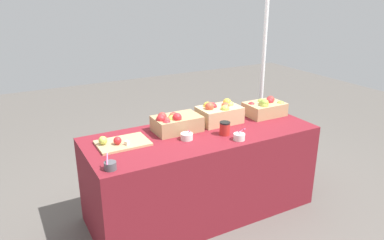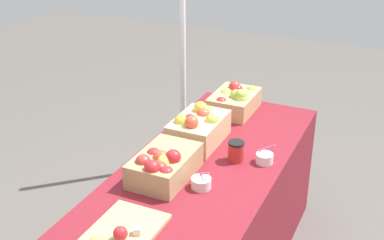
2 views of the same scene
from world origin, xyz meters
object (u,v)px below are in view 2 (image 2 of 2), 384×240
(apple_crate_middle, at_px, (198,127))
(sample_bowl_mid, at_px, (265,158))
(coffee_cup, at_px, (236,151))
(tent_pole, at_px, (183,46))
(apple_crate_right, at_px, (164,165))
(sample_bowl_far, at_px, (201,183))
(apple_crate_left, at_px, (235,100))
(cutting_board_front, at_px, (119,234))

(apple_crate_middle, height_order, sample_bowl_mid, apple_crate_middle)
(coffee_cup, height_order, tent_pole, tent_pole)
(apple_crate_right, relative_size, sample_bowl_mid, 3.50)
(coffee_cup, bearing_deg, sample_bowl_far, 169.49)
(apple_crate_left, xyz_separation_m, tent_pole, (0.41, 0.56, 0.16))
(cutting_board_front, relative_size, sample_bowl_mid, 3.52)
(sample_bowl_mid, bearing_deg, tent_pole, 44.09)
(apple_crate_middle, height_order, cutting_board_front, apple_crate_middle)
(apple_crate_middle, distance_m, apple_crate_right, 0.43)
(sample_bowl_mid, bearing_deg, sample_bowl_far, 150.38)
(apple_crate_left, distance_m, apple_crate_right, 0.91)
(apple_crate_left, height_order, sample_bowl_mid, apple_crate_left)
(apple_crate_middle, relative_size, sample_bowl_far, 3.79)
(cutting_board_front, relative_size, coffee_cup, 3.55)
(apple_crate_left, height_order, cutting_board_front, apple_crate_left)
(apple_crate_middle, bearing_deg, sample_bowl_far, -153.93)
(apple_crate_middle, bearing_deg, coffee_cup, -113.18)
(apple_crate_middle, xyz_separation_m, tent_pole, (0.89, 0.52, 0.15))
(apple_crate_middle, relative_size, cutting_board_front, 0.95)
(sample_bowl_far, bearing_deg, coffee_cup, -10.51)
(tent_pole, bearing_deg, coffee_cup, -141.82)
(apple_crate_left, relative_size, apple_crate_right, 0.92)
(sample_bowl_far, height_order, coffee_cup, coffee_cup)
(sample_bowl_far, xyz_separation_m, tent_pole, (1.32, 0.73, 0.21))
(apple_crate_right, bearing_deg, tent_pole, 21.90)
(sample_bowl_mid, bearing_deg, apple_crate_right, 131.46)
(coffee_cup, bearing_deg, apple_crate_right, 140.57)
(apple_crate_right, height_order, sample_bowl_mid, apple_crate_right)
(cutting_board_front, height_order, coffee_cup, coffee_cup)
(apple_crate_middle, height_order, coffee_cup, apple_crate_middle)
(apple_crate_right, height_order, coffee_cup, apple_crate_right)
(apple_crate_right, bearing_deg, coffee_cup, -39.43)
(apple_crate_left, bearing_deg, sample_bowl_far, -169.36)
(cutting_board_front, xyz_separation_m, coffee_cup, (0.80, -0.21, 0.04))
(sample_bowl_far, bearing_deg, apple_crate_middle, 26.07)
(cutting_board_front, xyz_separation_m, sample_bowl_far, (0.49, -0.15, 0.01))
(coffee_cup, bearing_deg, apple_crate_left, 21.11)
(apple_crate_left, bearing_deg, apple_crate_middle, 175.22)
(tent_pole, bearing_deg, apple_crate_middle, -149.63)
(apple_crate_middle, relative_size, tent_pole, 0.19)
(cutting_board_front, bearing_deg, sample_bowl_far, -17.24)
(cutting_board_front, bearing_deg, apple_crate_right, 5.75)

